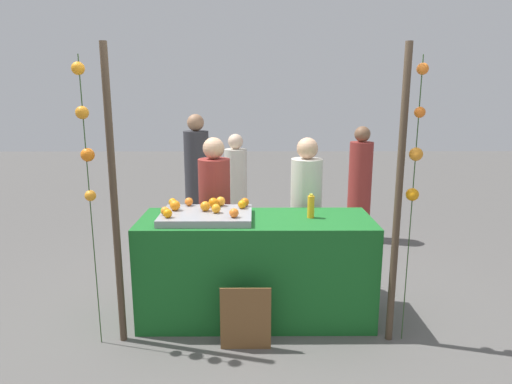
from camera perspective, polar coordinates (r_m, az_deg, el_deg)
name	(u,v)px	position (r m, az deg, el deg)	size (l,w,h in m)	color
ground_plane	(256,315)	(4.22, 0.01, -15.50)	(24.00, 24.00, 0.00)	#565451
stall_counter	(256,268)	(4.02, 0.01, -9.69)	(2.02, 0.73, 0.92)	#196023
orange_tray	(206,216)	(3.86, -6.37, -3.03)	(0.78, 0.56, 0.06)	gray
orange_0	(189,202)	(4.09, -8.61, -1.24)	(0.08, 0.08, 0.08)	orange
orange_1	(242,204)	(3.95, -1.80, -1.60)	(0.08, 0.08, 0.08)	orange
orange_2	(213,203)	(4.00, -5.50, -1.37)	(0.09, 0.09, 0.09)	orange
orange_3	(245,202)	(4.02, -1.44, -1.31)	(0.08, 0.08, 0.08)	orange
orange_4	(168,213)	(3.72, -11.26, -2.71)	(0.07, 0.07, 0.07)	orange
orange_5	(216,209)	(3.81, -5.15, -2.12)	(0.08, 0.08, 0.08)	orange
orange_6	(174,204)	(4.04, -10.50, -1.51)	(0.07, 0.07, 0.07)	orange
orange_7	(175,205)	(3.94, -10.34, -1.71)	(0.09, 0.09, 0.09)	orange
orange_8	(221,201)	(4.05, -4.56, -1.20)	(0.09, 0.09, 0.09)	orange
orange_9	(234,213)	(3.66, -2.84, -2.69)	(0.08, 0.08, 0.08)	orange
orange_10	(165,211)	(3.81, -11.59, -2.40)	(0.07, 0.07, 0.07)	orange
orange_11	(205,206)	(3.88, -6.53, -1.82)	(0.09, 0.09, 0.09)	orange
orange_12	(173,202)	(4.10, -10.65, -1.29)	(0.07, 0.07, 0.07)	orange
juice_bottle	(311,207)	(3.89, 7.05, -1.87)	(0.06, 0.06, 0.21)	gold
chalkboard_sign	(246,319)	(3.62, -1.34, -15.98)	(0.40, 0.03, 0.53)	brown
vendor_left	(215,221)	(4.50, -5.27, -3.69)	(0.31, 0.31, 1.57)	maroon
vendor_right	(306,220)	(4.54, 6.37, -3.58)	(0.31, 0.31, 1.56)	beige
crowd_person_0	(197,180)	(6.28, -7.55, 1.51)	(0.34, 0.34, 1.71)	#333338
crowd_person_1	(360,188)	(6.23, 13.15, 0.53)	(0.31, 0.31, 1.56)	maroon
crowd_person_2	(236,193)	(5.93, -2.58, -0.15)	(0.30, 0.30, 1.47)	beige
canopy_post_left	(114,201)	(3.58, -17.73, -1.11)	(0.06, 0.06, 2.35)	#473828
canopy_post_right	(398,201)	(3.59, 17.76, -1.06)	(0.06, 0.06, 2.35)	#473828
garland_strand_left	(85,134)	(3.52, -21.12, 6.96)	(0.11, 0.11, 2.25)	#2D4C23
garland_strand_right	(417,146)	(3.55, 19.90, 5.62)	(0.11, 0.11, 2.25)	#2D4C23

